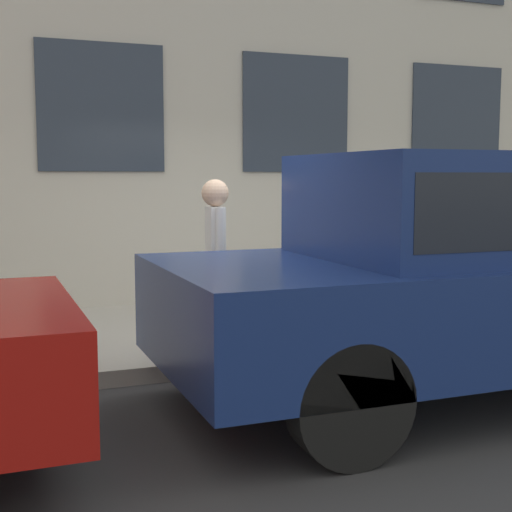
{
  "coord_description": "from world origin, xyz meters",
  "views": [
    {
      "loc": [
        -5.82,
        2.69,
        1.76
      ],
      "look_at": [
        0.42,
        0.28,
        1.01
      ],
      "focal_mm": 50.0,
      "sensor_mm": 36.0,
      "label": 1
    }
  ],
  "objects": [
    {
      "name": "fire_hydrant",
      "position": [
        0.36,
        -0.1,
        0.58
      ],
      "size": [
        0.33,
        0.45,
        0.84
      ],
      "color": "#2D7260",
      "rests_on": "sidewalk"
    },
    {
      "name": "sidewalk",
      "position": [
        1.5,
        0.0,
        0.07
      ],
      "size": [
        3.0,
        60.0,
        0.15
      ],
      "color": "#B2ADA3",
      "rests_on": "ground_plane"
    },
    {
      "name": "ground_plane",
      "position": [
        0.0,
        0.0,
        0.0
      ],
      "size": [
        80.0,
        80.0,
        0.0
      ],
      "primitive_type": "plane",
      "color": "#38383A"
    },
    {
      "name": "parked_car_navy_near",
      "position": [
        -1.21,
        -0.81,
        1.05
      ],
      "size": [
        2.09,
        4.73,
        1.92
      ],
      "color": "black",
      "rests_on": "ground_plane"
    },
    {
      "name": "person",
      "position": [
        0.49,
        0.66,
        1.1
      ],
      "size": [
        0.38,
        0.25,
        1.58
      ],
      "rotation": [
        0.0,
        0.0,
        -1.74
      ],
      "color": "#232328",
      "rests_on": "sidewalk"
    }
  ]
}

